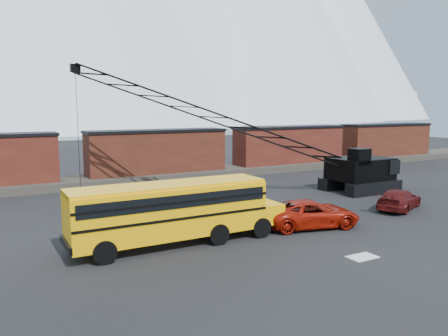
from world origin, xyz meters
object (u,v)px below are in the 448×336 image
at_px(school_bus, 176,210).
at_px(red_pickup, 311,214).
at_px(crawler_crane, 219,119).
at_px(maroon_suv, 399,199).

height_order(school_bus, red_pickup, school_bus).
bearing_deg(crawler_crane, maroon_suv, -49.79).
bearing_deg(school_bus, maroon_suv, -0.72).
xyz_separation_m(school_bus, maroon_suv, (16.47, -0.21, -1.09)).
bearing_deg(red_pickup, crawler_crane, 15.80).
relative_size(red_pickup, maroon_suv, 1.19).
height_order(red_pickup, crawler_crane, crawler_crane).
height_order(maroon_suv, crawler_crane, crawler_crane).
distance_m(red_pickup, maroon_suv, 8.29).
distance_m(maroon_suv, crawler_crane, 14.39).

